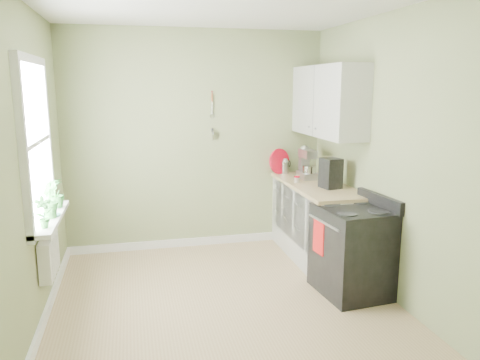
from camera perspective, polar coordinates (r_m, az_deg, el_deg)
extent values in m
cube|color=#A3845A|center=(4.50, -1.73, -15.41)|extent=(3.20, 3.60, 0.02)
cube|color=white|center=(4.08, -1.97, 21.13)|extent=(3.20, 3.60, 0.02)
cube|color=gray|center=(5.84, -5.37, 4.77)|extent=(3.20, 0.02, 2.70)
cube|color=gray|center=(4.08, -24.60, 0.89)|extent=(0.02, 3.60, 2.70)
cube|color=gray|center=(4.66, 17.96, 2.57)|extent=(0.02, 3.60, 2.70)
cube|color=silver|center=(5.59, 9.36, -5.22)|extent=(0.60, 1.60, 0.87)
cube|color=tan|center=(5.48, 9.42, -0.66)|extent=(0.64, 1.60, 0.04)
cube|color=silver|center=(5.51, 10.66, 9.44)|extent=(0.35, 1.40, 0.80)
cube|color=white|center=(4.34, -23.81, 4.20)|extent=(0.02, 1.00, 1.30)
cube|color=white|center=(4.32, -24.29, 13.27)|extent=(0.06, 1.14, 0.07)
cube|color=white|center=(4.46, -22.85, -4.53)|extent=(0.06, 1.14, 0.07)
cube|color=white|center=(4.34, -23.55, 4.22)|extent=(0.04, 1.00, 0.04)
cube|color=white|center=(4.45, -22.10, -4.32)|extent=(0.18, 1.14, 0.04)
cube|color=white|center=(4.50, -22.26, -8.55)|extent=(0.12, 0.50, 0.35)
cylinder|color=tan|center=(5.81, -3.44, 10.00)|extent=(0.02, 0.02, 0.10)
cylinder|color=silver|center=(5.81, -3.43, 8.82)|extent=(0.01, 0.01, 0.16)
cylinder|color=silver|center=(5.84, -3.39, 5.48)|extent=(0.01, 0.14, 0.14)
cube|color=black|center=(4.77, 13.47, -8.56)|extent=(0.67, 0.76, 0.84)
cube|color=black|center=(4.64, 13.72, -3.53)|extent=(0.67, 0.76, 0.03)
cube|color=black|center=(4.75, 16.66, -2.47)|extent=(0.12, 0.71, 0.13)
cylinder|color=#B2B2B7|center=(4.54, 10.14, -5.12)|extent=(0.08, 0.58, 0.02)
cube|color=#9E1312|center=(4.67, 9.62, -6.78)|extent=(0.04, 0.21, 0.35)
cube|color=#B2B2B7|center=(5.76, 8.24, 0.58)|extent=(0.20, 0.30, 0.08)
cube|color=#B2B2B7|center=(5.86, 7.82, 2.13)|extent=(0.12, 0.08, 0.22)
cube|color=#B2B2B7|center=(5.74, 8.24, 3.22)|extent=(0.14, 0.30, 0.10)
sphere|color=#B2B2B7|center=(5.84, 7.87, 3.65)|extent=(0.12, 0.12, 0.12)
cylinder|color=silver|center=(5.70, 8.47, 1.05)|extent=(0.17, 0.17, 0.14)
cylinder|color=silver|center=(6.07, 5.46, 1.55)|extent=(0.11, 0.11, 0.15)
cone|color=silver|center=(6.05, 5.48, 2.46)|extent=(0.11, 0.11, 0.04)
cylinder|color=silver|center=(6.04, 4.73, 1.76)|extent=(0.11, 0.04, 0.08)
cube|color=black|center=(5.25, 11.00, 0.82)|extent=(0.23, 0.24, 0.33)
cylinder|color=black|center=(5.26, 10.68, -0.26)|extent=(0.10, 0.10, 0.11)
cylinder|color=#B60A1E|center=(6.00, 4.83, 2.28)|extent=(0.32, 0.19, 0.33)
cylinder|color=#AFA38D|center=(5.50, 6.95, 0.02)|extent=(0.06, 0.06, 0.06)
cylinder|color=#B60A1E|center=(5.49, 6.96, 0.39)|extent=(0.07, 0.07, 0.01)
imported|color=#2A6E2C|center=(4.06, -22.90, -3.63)|extent=(0.16, 0.13, 0.26)
imported|color=#2A6E2C|center=(4.35, -22.26, -2.26)|extent=(0.19, 0.21, 0.31)
imported|color=#2A6E2C|center=(4.70, -21.59, -1.49)|extent=(0.22, 0.22, 0.28)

